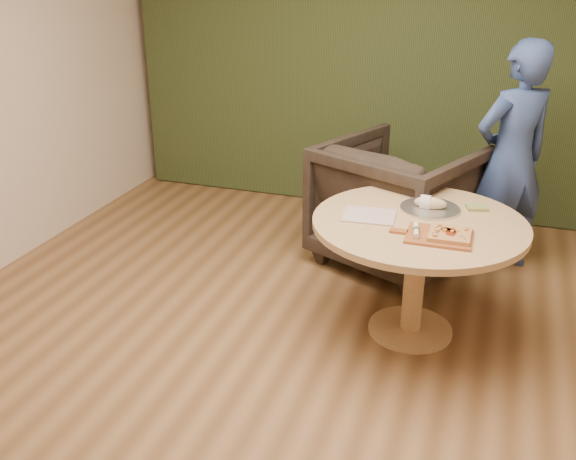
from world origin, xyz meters
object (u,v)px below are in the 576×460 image
Objects in this scene: cutlery_roll at (416,230)px; bread_roll at (429,203)px; pizza_paddle at (437,236)px; serving_tray at (430,209)px; person_standing at (511,159)px; pedestal_table at (418,242)px; armchair at (399,197)px; flatbread_pizza at (450,234)px.

cutlery_roll is 1.03× the size of bread_roll.
pizza_paddle is 1.26× the size of serving_tray.
serving_tray is 1.04m from person_standing.
pizza_paddle is (0.12, -0.21, 0.15)m from pedestal_table.
armchair is (-0.39, 1.17, -0.24)m from pizza_paddle.
armchair is (-0.27, 0.96, -0.10)m from pedestal_table.
person_standing reaches higher than serving_tray.
bread_roll reaches higher than pizza_paddle.
flatbread_pizza reaches higher than serving_tray.
pedestal_table is at bearing -97.59° from bread_roll.
bread_roll is (-0.01, 0.00, 0.04)m from serving_tray.
cutlery_roll is at bearing 127.01° from armchair.
cutlery_roll is at bearing -177.48° from pizza_paddle.
person_standing is at bearing 74.49° from pizza_paddle.
armchair is (-0.46, 1.16, -0.26)m from flatbread_pizza.
serving_tray is 0.87m from armchair.
pizza_paddle is at bearing -6.08° from cutlery_roll.
armchair is (-0.30, 0.77, -0.24)m from serving_tray.
pizza_paddle is at bearing -77.10° from serving_tray.
person_standing reaches higher than armchair.
flatbread_pizza is at bearing 3.19° from pizza_paddle.
pedestal_table is 0.32m from flatbread_pizza.
serving_tray is (-0.15, 0.39, -0.02)m from flatbread_pizza.
person_standing reaches higher than flatbread_pizza.
pizza_paddle is 2.32× the size of bread_roll.
bread_roll is 1.04m from person_standing.
person_standing reaches higher than bread_roll.
cutlery_roll is at bearing -176.28° from flatbread_pizza.
bread_roll is (0.02, 0.18, 0.18)m from pedestal_table.
serving_tray is 1.84× the size of bread_roll.
serving_tray is at bearing 111.66° from flatbread_pizza.
armchair is at bearing -26.32° from person_standing.
armchair reaches higher than cutlery_roll.
flatbread_pizza is at bearing -67.22° from bread_roll.
cutlery_roll is (-0.11, -0.01, 0.02)m from pizza_paddle.
serving_tray is (-0.09, 0.39, -0.00)m from pizza_paddle.
bread_roll is (0.02, 0.40, 0.01)m from cutlery_roll.
pedestal_table is 0.28m from pizza_paddle.
bread_roll is at bearing 180.00° from serving_tray.
serving_tray is at bearing 101.95° from pizza_paddle.
flatbread_pizza is (0.19, -0.20, 0.17)m from pedestal_table.
armchair is (-0.28, 1.18, -0.27)m from cutlery_roll.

